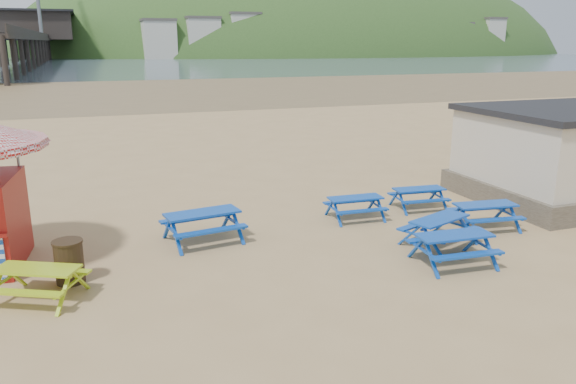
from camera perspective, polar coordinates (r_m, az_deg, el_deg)
name	(u,v)px	position (r m, az deg, el deg)	size (l,w,h in m)	color
ground	(309,240)	(15.55, 2.20, -4.88)	(400.00, 400.00, 0.00)	tan
wet_sand	(133,89)	(68.97, -15.48, 10.08)	(400.00, 400.00, 0.00)	olive
sea	(99,60)	(183.70, -18.63, 12.59)	(400.00, 400.00, 0.00)	#455662
picnic_table_blue_a	(203,227)	(15.47, -8.65, -3.50)	(2.21, 1.88, 0.84)	#1240A9
picnic_table_blue_b	(418,198)	(18.79, 13.12, -0.64)	(1.76, 1.48, 0.69)	#1240A9
picnic_table_blue_c	(355,208)	(17.37, 6.84, -1.62)	(1.72, 1.42, 0.69)	#1240A9
picnic_table_blue_d	(453,249)	(14.36, 16.44, -5.59)	(1.95, 1.61, 0.77)	#1240A9
picnic_table_blue_e	(484,216)	(17.36, 19.32, -2.31)	(1.95, 1.65, 0.74)	#1240A9
picnic_table_blue_f	(439,231)	(15.60, 15.07, -3.87)	(2.19, 1.99, 0.75)	#1240A9
picnic_table_yellow	(38,284)	(13.05, -24.04, -8.53)	(2.18, 2.03, 0.73)	#AFD41A
litter_bin	(69,261)	(13.65, -21.34, -6.57)	(0.68, 0.68, 1.00)	#332313
pier	(34,41)	(192.18, -24.36, 13.77)	(24.00, 220.00, 39.29)	black
headland_town	(303,76)	(261.75, 1.58, 11.67)	(264.00, 144.00, 108.00)	#2D4C1E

